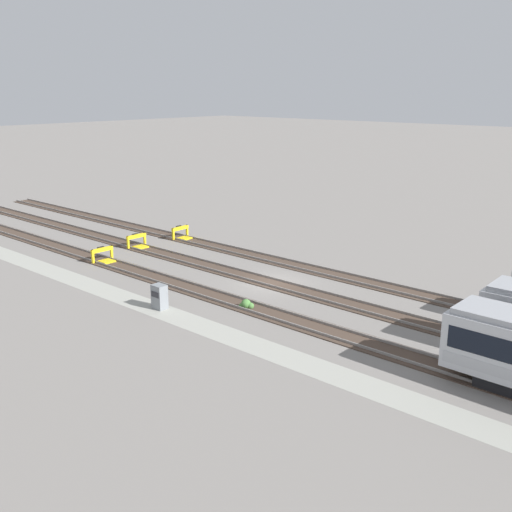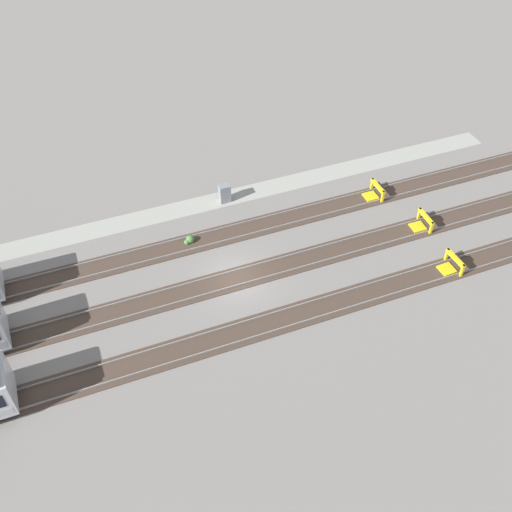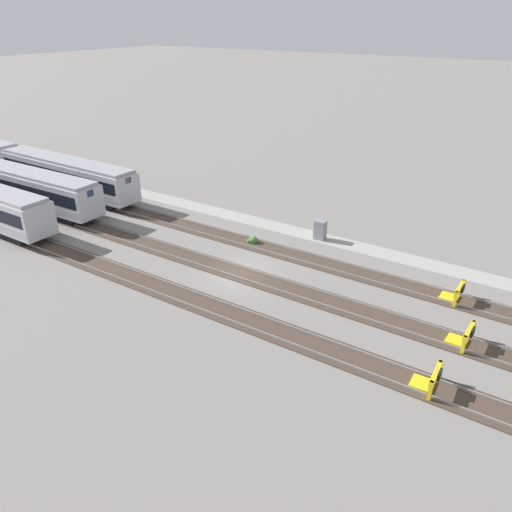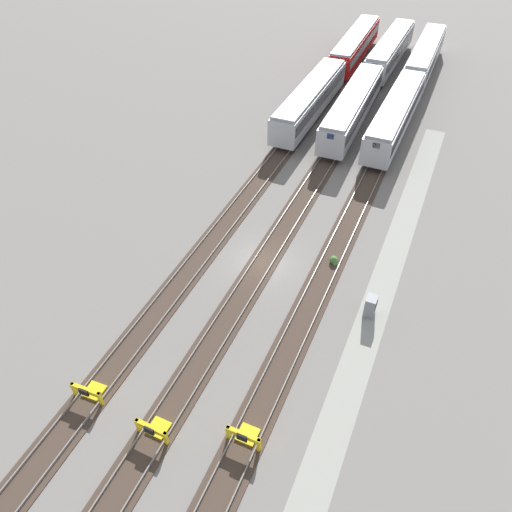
{
  "view_description": "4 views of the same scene",
  "coord_description": "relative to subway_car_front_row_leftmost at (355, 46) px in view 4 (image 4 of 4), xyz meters",
  "views": [
    {
      "loc": [
        26.45,
        -31.76,
        13.65
      ],
      "look_at": [
        -1.48,
        0.0,
        1.8
      ],
      "focal_mm": 42.0,
      "sensor_mm": 36.0,
      "label": 1
    },
    {
      "loc": [
        9.37,
        28.0,
        31.55
      ],
      "look_at": [
        -1.48,
        0.0,
        1.8
      ],
      "focal_mm": 42.0,
      "sensor_mm": 36.0,
      "label": 2
    },
    {
      "loc": [
        -18.46,
        25.74,
        16.88
      ],
      "look_at": [
        -1.48,
        0.0,
        1.8
      ],
      "focal_mm": 35.0,
      "sensor_mm": 36.0,
      "label": 3
    },
    {
      "loc": [
        -26.21,
        -10.71,
        25.6
      ],
      "look_at": [
        -1.48,
        0.0,
        1.8
      ],
      "focal_mm": 35.0,
      "sensor_mm": 36.0,
      "label": 4
    }
  ],
  "objects": [
    {
      "name": "bumper_stop_near_inner_track",
      "position": [
        -59.03,
        -4.75,
        -1.53
      ],
      "size": [
        1.37,
        2.01,
        1.22
      ],
      "color": "yellow",
      "rests_on": "ground"
    },
    {
      "name": "subway_car_front_row_right_inner",
      "position": [
        0.13,
        -4.79,
        0.0
      ],
      "size": [
        18.03,
        3.04,
        3.7
      ],
      "color": "#B7BABF",
      "rests_on": "ground"
    },
    {
      "name": "weed_clump",
      "position": [
        -41.53,
        -9.69,
        -1.8
      ],
      "size": [
        0.92,
        0.7,
        0.64
      ],
      "color": "#4C7F3D",
      "rests_on": "ground"
    },
    {
      "name": "electrical_cabinet",
      "position": [
        -45.67,
        -13.42,
        -1.24
      ],
      "size": [
        0.9,
        0.73,
        1.6
      ],
      "color": "gray",
      "rests_on": "ground"
    },
    {
      "name": "rail_track_nearest",
      "position": [
        -43.58,
        -9.45,
        -2.0
      ],
      "size": [
        90.0,
        2.23,
        0.21
      ],
      "color": "#47382D",
      "rests_on": "ground"
    },
    {
      "name": "subway_car_back_row_leftmost",
      "position": [
        -19.01,
        -9.41,
        0.0
      ],
      "size": [
        18.02,
        3.0,
        3.7
      ],
      "color": "#B7BABF",
      "rests_on": "ground"
    },
    {
      "name": "subway_car_front_row_left_inner",
      "position": [
        -19.01,
        -4.77,
        0.0
      ],
      "size": [
        18.06,
        3.25,
        3.7
      ],
      "color": "#B7BABF",
      "rests_on": "ground"
    },
    {
      "name": "bumper_stop_nearest_track",
      "position": [
        -57.42,
        -9.45,
        -1.53
      ],
      "size": [
        1.35,
        2.0,
        1.22
      ],
      "color": "yellow",
      "rests_on": "ground"
    },
    {
      "name": "rail_track_near_inner",
      "position": [
        -43.58,
        -4.74,
        -2.0
      ],
      "size": [
        90.0,
        2.24,
        0.21
      ],
      "color": "#47382D",
      "rests_on": "ground"
    },
    {
      "name": "subway_car_front_row_leftmost",
      "position": [
        0.0,
        0.0,
        0.0
      ],
      "size": [
        18.06,
        3.26,
        3.7
      ],
      "color": "#B71414",
      "rests_on": "ground"
    },
    {
      "name": "service_walkway",
      "position": [
        -43.58,
        -13.69,
        -2.04
      ],
      "size": [
        54.0,
        2.0,
        0.01
      ],
      "primitive_type": "cube",
      "color": "#9E9E93",
      "rests_on": "ground"
    },
    {
      "name": "bumper_stop_middle_track",
      "position": [
        -58.49,
        -0.01,
        -1.53
      ],
      "size": [
        1.38,
        2.01,
        1.22
      ],
      "color": "yellow",
      "rests_on": "ground"
    },
    {
      "name": "subway_car_front_row_centre",
      "position": [
        -0.28,
        -9.44,
        0.0
      ],
      "size": [
        18.02,
        2.99,
        3.7
      ],
      "color": "#B7BABF",
      "rests_on": "ground"
    },
    {
      "name": "rail_track_middle",
      "position": [
        -43.58,
        -0.02,
        -2.0
      ],
      "size": [
        90.0,
        2.23,
        0.21
      ],
      "color": "#47382D",
      "rests_on": "ground"
    },
    {
      "name": "subway_car_front_row_rightmost",
      "position": [
        -19.01,
        0.01,
        0.0
      ],
      "size": [
        18.01,
        2.87,
        3.7
      ],
      "color": "#B7BABF",
      "rests_on": "ground"
    },
    {
      "name": "ground_plane",
      "position": [
        -43.58,
        -4.74,
        -2.04
      ],
      "size": [
        400.0,
        400.0,
        0.0
      ],
      "primitive_type": "plane",
      "color": "gray"
    }
  ]
}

